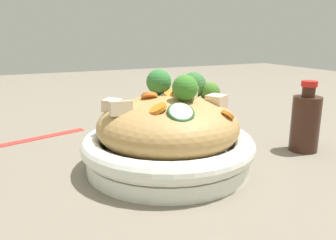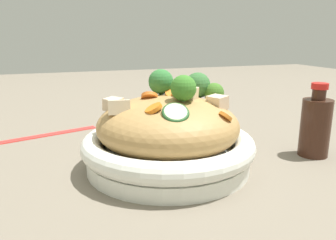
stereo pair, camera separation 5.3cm
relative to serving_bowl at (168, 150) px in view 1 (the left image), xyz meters
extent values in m
plane|color=#766C5C|center=(0.00, 0.00, -0.03)|extent=(3.00, 3.00, 0.00)
cylinder|color=white|center=(0.00, 0.00, -0.02)|extent=(0.26, 0.26, 0.02)
torus|color=white|center=(0.00, 0.00, 0.01)|extent=(0.28, 0.28, 0.03)
ellipsoid|color=#B0874E|center=(0.00, 0.00, 0.04)|extent=(0.23, 0.23, 0.09)
torus|color=#B57E4A|center=(-0.03, -0.01, 0.07)|extent=(0.06, 0.06, 0.02)
torus|color=#B58945|center=(0.02, 0.00, 0.06)|extent=(0.08, 0.08, 0.01)
torus|color=tan|center=(0.01, 0.00, 0.07)|extent=(0.05, 0.05, 0.01)
cone|color=#8EB56D|center=(-0.03, -0.01, 0.08)|extent=(0.02, 0.02, 0.02)
sphere|color=#3C7E2A|center=(-0.03, -0.01, 0.11)|extent=(0.05, 0.05, 0.04)
cone|color=#98B569|center=(0.04, -0.07, 0.07)|extent=(0.03, 0.03, 0.02)
sphere|color=#396F37|center=(0.04, -0.07, 0.10)|extent=(0.06, 0.06, 0.04)
cone|color=#92AD77|center=(0.02, -0.09, 0.06)|extent=(0.02, 0.02, 0.02)
sphere|color=#437628|center=(0.02, -0.09, 0.09)|extent=(0.04, 0.04, 0.03)
cone|color=#8FB672|center=(0.04, 0.00, 0.08)|extent=(0.02, 0.02, 0.02)
sphere|color=#347737|center=(0.04, 0.00, 0.11)|extent=(0.05, 0.05, 0.04)
cylinder|color=orange|center=(0.01, -0.01, 0.09)|extent=(0.03, 0.03, 0.02)
cylinder|color=orange|center=(-0.07, -0.06, 0.07)|extent=(0.02, 0.02, 0.02)
cylinder|color=orange|center=(-0.05, 0.04, 0.08)|extent=(0.03, 0.03, 0.02)
cylinder|color=orange|center=(0.01, 0.03, 0.09)|extent=(0.03, 0.03, 0.02)
cylinder|color=beige|center=(0.00, -0.03, 0.09)|extent=(0.04, 0.04, 0.02)
torus|color=#2A5926|center=(0.00, -0.03, 0.09)|extent=(0.05, 0.05, 0.03)
cylinder|color=beige|center=(0.00, -0.03, 0.09)|extent=(0.05, 0.05, 0.02)
torus|color=#27552E|center=(0.00, -0.03, 0.09)|extent=(0.06, 0.06, 0.02)
cylinder|color=beige|center=(-0.07, 0.01, 0.08)|extent=(0.04, 0.04, 0.02)
torus|color=#265326|center=(-0.07, 0.01, 0.08)|extent=(0.04, 0.04, 0.02)
cube|color=beige|center=(-0.01, -0.03, 0.09)|extent=(0.04, 0.04, 0.03)
cube|color=beige|center=(-0.03, -0.07, 0.08)|extent=(0.04, 0.03, 0.02)
cube|color=beige|center=(0.04, 0.08, 0.07)|extent=(0.04, 0.04, 0.02)
cube|color=beige|center=(-0.01, 0.08, 0.08)|extent=(0.03, 0.04, 0.02)
cylinder|color=#381E14|center=(-0.03, -0.26, 0.02)|extent=(0.05, 0.05, 0.10)
cylinder|color=#381E14|center=(-0.03, -0.26, 0.08)|extent=(0.02, 0.02, 0.02)
cylinder|color=red|center=(-0.03, -0.26, 0.10)|extent=(0.03, 0.03, 0.01)
cylinder|color=red|center=(0.25, 0.20, -0.03)|extent=(0.07, 0.23, 0.01)
cylinder|color=red|center=(0.24, 0.20, -0.03)|extent=(0.07, 0.23, 0.01)
camera|label=1|loc=(-0.47, 0.22, 0.18)|focal=36.04mm
camera|label=2|loc=(-0.49, 0.17, 0.18)|focal=36.04mm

